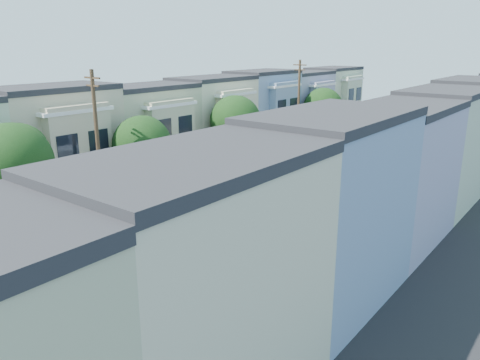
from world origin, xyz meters
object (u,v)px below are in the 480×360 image
object	(u,v)px
tree_b	(11,163)
parked_right_d	(394,163)
tree_e	(322,108)
parked_right_c	(360,180)
parked_left_c	(81,224)
utility_pole_far	(298,107)
utility_pole_near	(98,145)
parked_right_a	(107,310)
parked_left_d	(222,176)
tree_far_r	(426,131)
fedex_truck	(242,201)
tree_c	(141,145)
tree_d	(235,121)
parked_right_b	(192,266)
lead_sedan	(318,181)

from	to	relation	value
tree_b	parked_right_d	xyz separation A→B (m)	(11.20, 31.50, -4.45)
tree_e	parked_right_c	bearing A→B (deg)	-50.74
parked_left_c	utility_pole_far	bearing A→B (deg)	91.12
utility_pole_near	parked_right_a	distance (m)	14.47
parked_left_c	parked_left_d	bearing A→B (deg)	88.33
utility_pole_near	parked_left_c	xyz separation A→B (m)	(1.40, -2.73, -4.49)
tree_far_r	parked_right_d	bearing A→B (deg)	-128.28
tree_e	parked_left_d	xyz separation A→B (m)	(1.40, -20.22, -3.72)
utility_pole_far	fedex_truck	world-z (taller)	utility_pole_far
utility_pole_near	fedex_truck	world-z (taller)	utility_pole_near
tree_b	tree_c	xyz separation A→B (m)	(-0.00, 9.66, -0.54)
tree_c	tree_e	size ratio (longest dim) A/B	0.98
tree_d	parked_left_c	world-z (taller)	tree_d
utility_pole_near	parked_right_c	distance (m)	21.50
parked_right_b	parked_right_c	xyz separation A→B (m)	(0.00, 20.60, -0.09)
tree_c	parked_right_d	xyz separation A→B (m)	(11.20, 21.84, -3.91)
parked_right_c	tree_c	bearing A→B (deg)	-128.84
tree_e	parked_right_b	distance (m)	36.28
tree_far_r	parked_left_d	xyz separation A→B (m)	(-11.79, -16.83, -2.88)
parked_right_c	parked_right_d	bearing A→B (deg)	89.72
tree_b	tree_d	world-z (taller)	tree_b
tree_b	parked_right_b	bearing A→B (deg)	15.50
utility_pole_near	fedex_truck	distance (m)	10.44
utility_pole_far	utility_pole_near	bearing A→B (deg)	-90.00
tree_c	fedex_truck	xyz separation A→B (m)	(8.36, 1.37, -2.99)
tree_b	parked_left_c	bearing A→B (deg)	66.30
fedex_truck	parked_right_b	bearing A→B (deg)	-76.81
tree_d	lead_sedan	world-z (taller)	tree_d
tree_c	parked_left_d	xyz separation A→B (m)	(1.40, 7.54, -3.76)
tree_far_r	parked_right_c	bearing A→B (deg)	-100.95
utility_pole_near	parked_left_d	xyz separation A→B (m)	(1.40, 11.27, -4.39)
utility_pole_far	lead_sedan	size ratio (longest dim) A/B	2.07
tree_far_r	fedex_truck	world-z (taller)	tree_far_r
tree_c	parked_right_c	xyz separation A→B (m)	(11.20, 14.05, -3.86)
tree_e	fedex_truck	distance (m)	27.84
tree_e	parked_right_d	xyz separation A→B (m)	(11.20, -5.92, -3.87)
utility_pole_near	utility_pole_far	world-z (taller)	same
utility_pole_far	tree_d	bearing A→B (deg)	-90.01
tree_b	fedex_truck	size ratio (longest dim) A/B	1.30
parked_right_c	tree_d	bearing A→B (deg)	-165.20
tree_b	tree_far_r	bearing A→B (deg)	68.80
utility_pole_near	utility_pole_far	distance (m)	26.00
fedex_truck	lead_sedan	size ratio (longest dim) A/B	1.18
tree_c	fedex_truck	world-z (taller)	tree_c
utility_pole_near	lead_sedan	world-z (taller)	utility_pole_near
utility_pole_far	tree_b	bearing A→B (deg)	-90.00
tree_far_r	fedex_truck	distance (m)	23.60
tree_c	parked_right_a	xyz separation A→B (m)	(11.20, -11.78, -3.76)
lead_sedan	parked_left_c	bearing A→B (deg)	-122.09
utility_pole_far	parked_left_d	bearing A→B (deg)	-84.57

